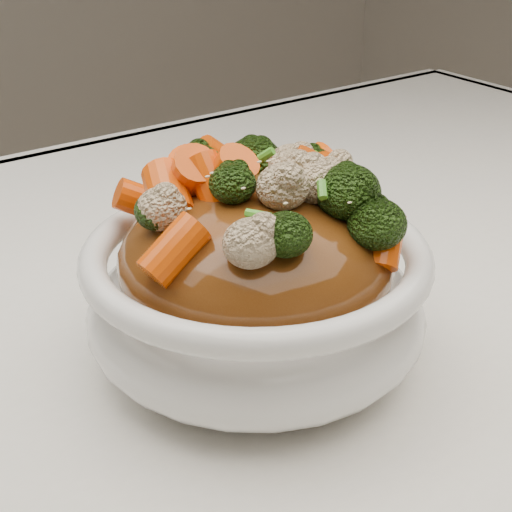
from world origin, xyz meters
TOP-DOWN VIEW (x-y plane):
  - tablecloth at (0.00, 0.00)m, footprint 1.20×0.80m
  - bowl at (-0.01, -0.02)m, footprint 0.21×0.21m
  - sauce_base at (-0.01, -0.02)m, footprint 0.17×0.17m
  - carrots at (-0.01, -0.02)m, footprint 0.17×0.17m
  - broccoli at (-0.01, -0.02)m, footprint 0.17×0.17m
  - cauliflower at (-0.01, -0.02)m, footprint 0.17×0.17m
  - scallions at (-0.01, -0.02)m, footprint 0.12×0.12m
  - sesame_seeds at (-0.01, -0.02)m, footprint 0.15×0.15m

SIDE VIEW (x-z plane):
  - tablecloth at x=0.00m, z-range 0.71..0.75m
  - bowl at x=-0.01m, z-range 0.75..0.83m
  - sauce_base at x=-0.01m, z-range 0.77..0.86m
  - cauliflower at x=-0.01m, z-range 0.85..0.88m
  - broccoli at x=-0.01m, z-range 0.85..0.89m
  - carrots at x=-0.01m, z-range 0.85..0.89m
  - scallions at x=-0.01m, z-range 0.86..0.88m
  - sesame_seeds at x=-0.01m, z-range 0.87..0.88m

